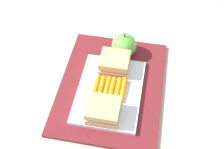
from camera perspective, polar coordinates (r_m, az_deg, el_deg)
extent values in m
plane|color=#B7AD99|center=(0.80, -0.16, -2.53)|extent=(2.40, 2.40, 0.00)
cube|color=maroon|center=(0.80, -0.16, -2.33)|extent=(0.36, 0.28, 0.01)
cube|color=white|center=(0.78, -0.50, -3.32)|extent=(0.23, 0.17, 0.01)
cube|color=tan|center=(0.72, -1.66, -7.64)|extent=(0.07, 0.08, 0.02)
cube|color=pink|center=(0.71, -1.69, -7.11)|extent=(0.07, 0.07, 0.01)
cube|color=tan|center=(0.70, -1.71, -6.57)|extent=(0.07, 0.08, 0.02)
cube|color=tan|center=(0.81, 0.52, 1.73)|extent=(0.07, 0.08, 0.02)
cube|color=pink|center=(0.80, 0.52, 2.33)|extent=(0.07, 0.07, 0.01)
cube|color=tan|center=(0.79, 0.53, 2.94)|extent=(0.07, 0.08, 0.02)
cylinder|color=orange|center=(0.76, 2.20, -3.08)|extent=(0.08, 0.01, 0.02)
cylinder|color=orange|center=(0.76, 1.10, -3.13)|extent=(0.08, 0.01, 0.02)
cylinder|color=orange|center=(0.76, -0.03, -2.95)|extent=(0.08, 0.01, 0.02)
cylinder|color=orange|center=(0.77, -1.02, -2.72)|extent=(0.08, 0.01, 0.02)
cylinder|color=orange|center=(0.77, -2.16, -2.61)|extent=(0.08, 0.01, 0.02)
cylinder|color=orange|center=(0.77, -3.17, -2.36)|extent=(0.08, 0.01, 0.02)
sphere|color=#66B742|center=(0.84, 2.39, 5.74)|extent=(0.07, 0.07, 0.07)
cylinder|color=brown|center=(0.81, 2.49, 7.76)|extent=(0.01, 0.00, 0.01)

